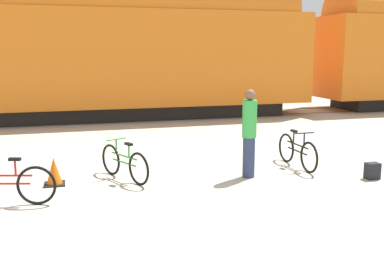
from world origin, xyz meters
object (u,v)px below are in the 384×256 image
object	(u,v)px
bicycle_black	(297,151)
traffic_cone	(54,172)
freight_train	(136,43)
bicycle_maroon	(6,184)
backpack	(372,171)
person_in_green	(249,133)
bicycle_green	(124,163)

from	to	relation	value
bicycle_black	traffic_cone	xyz separation A→B (m)	(-5.30, 0.05, -0.11)
freight_train	bicycle_maroon	xyz separation A→B (m)	(-3.70, -9.57, -2.53)
bicycle_black	backpack	size ratio (longest dim) A/B	5.02
freight_train	person_in_green	distance (m)	9.33
bicycle_maroon	traffic_cone	bearing A→B (deg)	52.94
freight_train	traffic_cone	xyz separation A→B (m)	(-2.93, -8.56, -2.64)
bicycle_black	person_in_green	size ratio (longest dim) A/B	0.92
bicycle_maroon	bicycle_green	distance (m)	2.36
bicycle_green	person_in_green	size ratio (longest dim) A/B	0.83
bicycle_maroon	traffic_cone	size ratio (longest dim) A/B	3.08
bicycle_black	bicycle_maroon	world-z (taller)	bicycle_black
bicycle_maroon	backpack	distance (m)	7.12
person_in_green	bicycle_maroon	bearing A→B (deg)	44.92
freight_train	bicycle_green	world-z (taller)	freight_train
person_in_green	backpack	distance (m)	2.67
bicycle_green	bicycle_maroon	bearing A→B (deg)	-155.25
bicycle_black	bicycle_green	world-z (taller)	bicycle_black
bicycle_maroon	backpack	xyz separation A→B (m)	(7.11, -0.31, -0.20)
bicycle_green	person_in_green	xyz separation A→B (m)	(2.54, -0.49, 0.59)
bicycle_green	person_in_green	world-z (taller)	person_in_green
backpack	traffic_cone	xyz separation A→B (m)	(-6.35, 1.32, 0.08)
freight_train	backpack	size ratio (longest dim) A/B	129.66
bicycle_green	freight_train	bearing A→B (deg)	79.75
bicycle_green	traffic_cone	size ratio (longest dim) A/B	2.79
bicycle_black	backpack	distance (m)	1.66
backpack	person_in_green	bearing A→B (deg)	161.41
bicycle_black	bicycle_maroon	size ratio (longest dim) A/B	1.01
person_in_green	backpack	size ratio (longest dim) A/B	5.43
freight_train	bicycle_black	size ratio (longest dim) A/B	25.85
traffic_cone	backpack	bearing A→B (deg)	-11.78
backpack	traffic_cone	distance (m)	6.48
backpack	traffic_cone	bearing A→B (deg)	168.22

